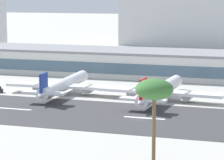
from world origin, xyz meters
TOP-DOWN VIEW (x-y plane):
  - ground_plane at (0.00, 0.00)m, footprint 1400.00×1400.00m
  - runway_strip at (0.00, 0.70)m, footprint 800.00×38.44m
  - runway_centreline_dash_3 at (-40.40, 0.70)m, footprint 12.00×1.20m
  - runway_centreline_dash_4 at (0.97, 0.70)m, footprint 12.00×1.20m
  - terminal_building at (-18.30, 79.07)m, footprint 213.01×28.30m
  - control_tower at (-106.48, 114.03)m, footprint 11.88×11.88m
  - airliner_navy_tail_gate_0 at (-35.29, 27.83)m, footprint 41.42×48.09m
  - airliner_red_tail_gate_1 at (-0.56, 26.56)m, footprint 42.27×48.30m
  - palm_tree_0 at (13.13, -39.38)m, footprint 7.86×7.86m

SIDE VIEW (x-z plane):
  - ground_plane at x=0.00m, z-range 0.00..0.00m
  - runway_strip at x=0.00m, z-range 0.00..0.08m
  - runway_centreline_dash_3 at x=-40.40m, z-range 0.08..0.09m
  - runway_centreline_dash_4 at x=0.97m, z-range 0.08..0.09m
  - airliner_navy_tail_gate_0 at x=-35.29m, z-range -1.82..8.21m
  - airliner_red_tail_gate_1 at x=-0.56m, z-range -1.83..8.25m
  - terminal_building at x=-18.30m, z-range 0.00..10.84m
  - palm_tree_0 at x=13.13m, z-range 6.54..24.52m
  - control_tower at x=-106.48m, z-range 3.36..43.76m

